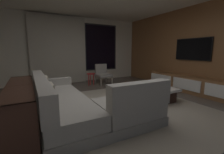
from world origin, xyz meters
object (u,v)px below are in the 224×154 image
Objects in this scene: sectional_couch at (78,105)px; media_console at (192,85)px; mounted_tv at (193,49)px; console_table_behind_couch at (21,104)px; coffee_table at (148,93)px; side_stool at (91,76)px; book_stack_on_coffee_table at (146,86)px; accent_chair_near_window at (103,73)px.

media_console is (3.66, 0.19, -0.04)m from sectional_couch.
console_table_behind_couch is (-4.76, -0.26, -0.93)m from mounted_tv.
coffee_table is at bearing 2.59° from console_table_behind_couch.
media_console is 2.60× the size of mounted_tv.
mounted_tv is at bearing 47.62° from media_console.
side_stool reaches higher than coffee_table.
side_stool is at bearing 105.26° from coffee_table.
coffee_table is 0.97× the size of mounted_tv.
book_stack_on_coffee_table is 0.09× the size of media_console.
side_stool is 0.39× the size of mounted_tv.
console_table_behind_couch is at bearing -176.93° from mounted_tv.
coffee_table is 2.52× the size of side_stool.
sectional_couch is 5.43× the size of side_stool.
sectional_couch is at bearing -172.43° from coffee_table.
side_stool is 3.39m from console_table_behind_couch.
book_stack_on_coffee_table is at bearing 5.34° from sectional_couch.
book_stack_on_coffee_table is at bearing -78.96° from side_stool.
sectional_couch is at bearing -174.66° from book_stack_on_coffee_table.
book_stack_on_coffee_table is at bearing -173.95° from mounted_tv.
book_stack_on_coffee_table is 2.58m from accent_chair_near_window.
mounted_tv reaches higher than accent_chair_near_window.
console_table_behind_couch is at bearing -136.06° from accent_chair_near_window.
sectional_couch is 2.10× the size of mounted_tv.
accent_chair_near_window is (0.02, 2.58, 0.02)m from book_stack_on_coffee_table.
console_table_behind_couch is at bearing -130.70° from side_stool.
accent_chair_near_window is 3.17m from media_console.
book_stack_on_coffee_table is 0.64× the size of side_stool.
coffee_table is 0.30m from book_stack_on_coffee_table.
coffee_table is 1.71m from media_console.
book_stack_on_coffee_table is (-0.17, -0.09, 0.23)m from coffee_table.
coffee_table is at bearing -176.20° from mounted_tv.
accent_chair_near_window reaches higher than book_stack_on_coffee_table.
mounted_tv is at bearing 3.07° from console_table_behind_couch.
coffee_table is at bearing 177.54° from media_console.
side_stool is (-0.66, 2.44, 0.19)m from coffee_table.
sectional_couch is 1.19× the size of console_table_behind_couch.
media_console is 1.13m from mounted_tv.
media_console reaches higher than book_stack_on_coffee_table.
media_console is (1.88, 0.02, -0.17)m from book_stack_on_coffee_table.
coffee_table is 2.51m from accent_chair_near_window.
sectional_couch is at bearing -123.29° from accent_chair_near_window.
console_table_behind_couch reaches higher than book_stack_on_coffee_table.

